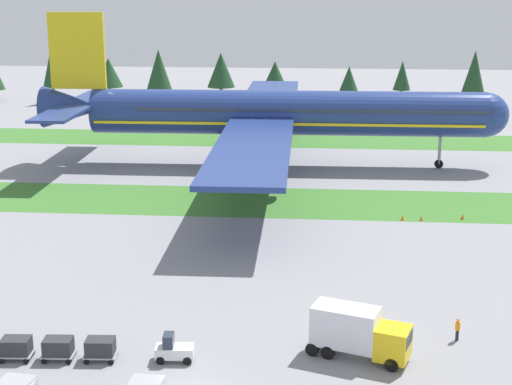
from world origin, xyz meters
name	(u,v)px	position (x,y,z in m)	size (l,w,h in m)	color
grass_strip_near	(252,202)	(0.00, 44.70, 0.00)	(320.00, 13.21, 0.01)	#3D752D
grass_strip_far	(272,139)	(0.00, 83.12, 0.00)	(320.00, 13.21, 0.01)	#3D752D
airliner	(271,112)	(1.02, 63.88, 7.68)	(65.71, 80.43, 21.44)	navy
baggage_tug	(174,350)	(-1.91, 4.48, 0.81)	(2.67, 1.46, 1.97)	silver
cargo_dolly_lead	(100,348)	(-6.92, 4.17, 0.92)	(2.29, 1.63, 1.55)	#A3A3A8
cargo_dolly_second	(58,347)	(-9.82, 4.00, 0.92)	(2.29, 1.63, 1.55)	#A3A3A8
cargo_dolly_third	(16,347)	(-12.71, 3.82, 0.92)	(2.29, 1.63, 1.55)	#A3A3A8
catering_truck	(358,331)	(10.66, 5.99, 1.95)	(7.33, 4.41, 3.58)	yellow
ground_crew_marshaller	(458,328)	(17.98, 9.20, 0.95)	(0.36, 0.51, 1.74)	black
taxiway_marker_0	(403,218)	(17.11, 38.61, 0.28)	(0.44, 0.44, 0.57)	orange
taxiway_marker_1	(463,217)	(23.74, 39.50, 0.32)	(0.44, 0.44, 0.65)	orange
taxiway_marker_2	(421,218)	(19.14, 38.63, 0.27)	(0.44, 0.44, 0.55)	orange
distant_tree_line	(248,73)	(-7.54, 120.72, 6.93)	(164.64, 9.54, 12.31)	#4C3823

